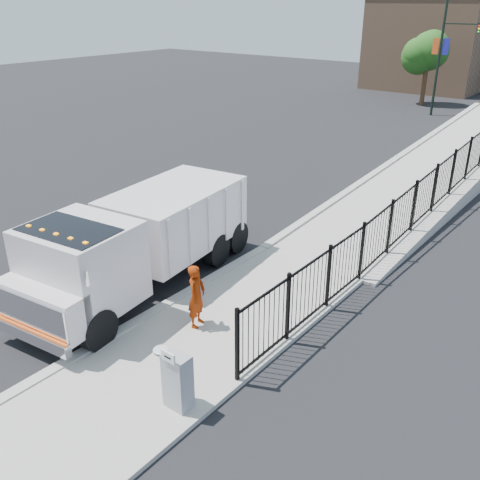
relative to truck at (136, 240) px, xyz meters
The scene contains 13 objects.
ground 2.16m from the truck, 14.07° to the left, with size 120.00×120.00×0.00m, color black.
sidewalk 4.03m from the truck, 26.10° to the right, with size 3.55×12.00×0.12m, color #9E998E.
curb 2.64m from the truck, 49.01° to the right, with size 0.30×12.00×0.16m, color #ADAAA3.
ramp 16.81m from the truck, 77.75° to the left, with size 3.95×24.00×1.70m, color #9E998E.
iron_fence 13.34m from the truck, 68.06° to the left, with size 0.10×28.00×1.80m, color black.
truck is the anchor object (origin of this frame).
worker 2.91m from the truck, 10.98° to the right, with size 0.62×0.41×1.71m, color maroon.
utility_cabinet 5.52m from the truck, 33.90° to the right, with size 0.55×0.40×1.25m, color gray.
arrow_sign 5.58m from the truck, 35.78° to the right, with size 0.35×0.04×0.22m, color white.
debris 3.77m from the truck, 34.04° to the right, with size 0.42×0.42×0.10m, color silver.
light_pole_0 31.21m from the truck, 93.89° to the left, with size 3.77×0.22×8.00m.
tree_0 34.83m from the truck, 97.34° to the left, with size 3.07×3.07×5.53m.
building 45.06m from the truck, 99.69° to the left, with size 10.00×10.00×8.00m, color #8C664C.
Camera 1 is at (9.48, -9.53, 7.89)m, focal length 40.00 mm.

